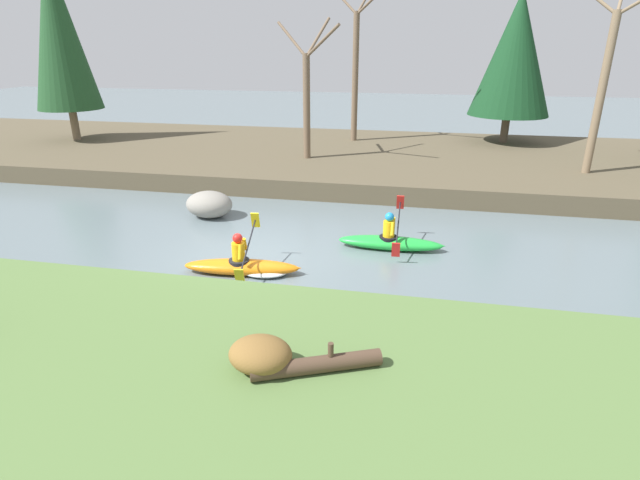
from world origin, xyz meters
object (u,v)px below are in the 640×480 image
Objects in this scene: kayaker_lead at (391,241)px; driftwood_log at (317,365)px; kayaker_middle at (246,266)px; boulder_midstream at (209,204)px.

driftwood_log is at bearing -96.09° from kayaker_lead.
kayaker_middle is 5.13m from driftwood_log.
kayaker_lead is 1.92× the size of boulder_midstream.
boulder_midstream is (-2.48, 3.68, 0.21)m from kayaker_middle.
kayaker_lead is 0.99× the size of kayaker_middle.
kayaker_middle is 1.94× the size of boulder_midstream.
kayaker_middle is (-3.20, -2.18, -0.02)m from kayaker_lead.
boulder_midstream is 9.52m from driftwood_log.
kayaker_lead is 3.87m from kayaker_middle.
kayaker_lead is 1.56× the size of driftwood_log.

